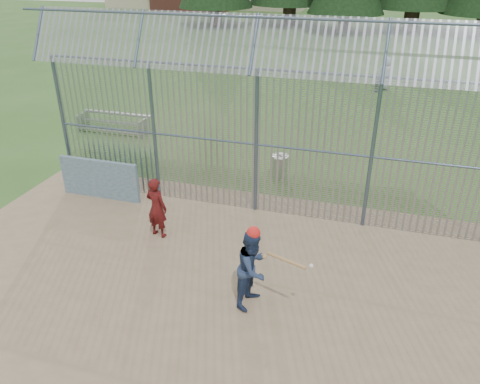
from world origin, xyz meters
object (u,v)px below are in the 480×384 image
(trash_can, at_px, (280,166))
(bleacher, at_px, (114,123))
(onlooker, at_px, (157,207))
(batter, at_px, (253,268))
(dugout_wall, at_px, (100,179))

(trash_can, relative_size, bleacher, 0.27)
(onlooker, distance_m, trash_can, 4.98)
(batter, distance_m, trash_can, 6.34)
(trash_can, bearing_deg, dugout_wall, -148.07)
(batter, bearing_deg, dugout_wall, 73.35)
(trash_can, xyz_separation_m, bleacher, (-7.44, 2.27, 0.03))
(onlooker, relative_size, bleacher, 0.54)
(onlooker, bearing_deg, dugout_wall, -16.72)
(batter, bearing_deg, bleacher, 57.74)
(dugout_wall, bearing_deg, batter, -30.43)
(dugout_wall, bearing_deg, onlooker, -29.51)
(bleacher, bearing_deg, batter, -46.03)
(onlooker, distance_m, bleacher, 8.51)
(trash_can, bearing_deg, onlooker, -116.65)
(dugout_wall, relative_size, trash_can, 3.05)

